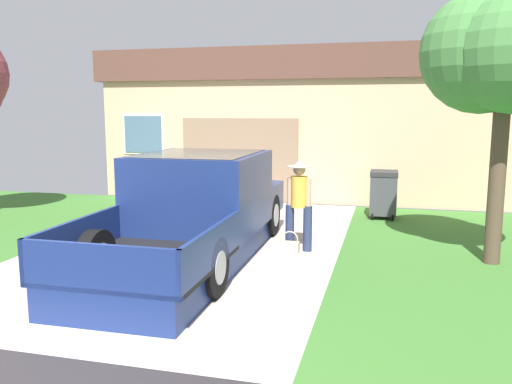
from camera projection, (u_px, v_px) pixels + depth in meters
The scene contains 6 objects.
pickup_truck at pixel (199, 209), 8.72m from camera, with size 2.14×5.59×1.71m.
person_with_hat at pixel (299, 201), 8.95m from camera, with size 0.47×0.44×1.58m.
handbag at pixel (290, 247), 8.84m from camera, with size 0.31×0.18×0.39m.
house_with_garage at pixel (313, 122), 16.26m from camera, with size 11.41×6.30×4.04m.
neighbor_tree at pixel (498, 54), 7.85m from camera, with size 2.27×2.29×4.26m.
wheeled_trash_bin at pixel (383, 193), 11.73m from camera, with size 0.60×0.72×1.07m.
Camera 1 is at (3.35, -4.20, 2.41)m, focal length 36.52 mm.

